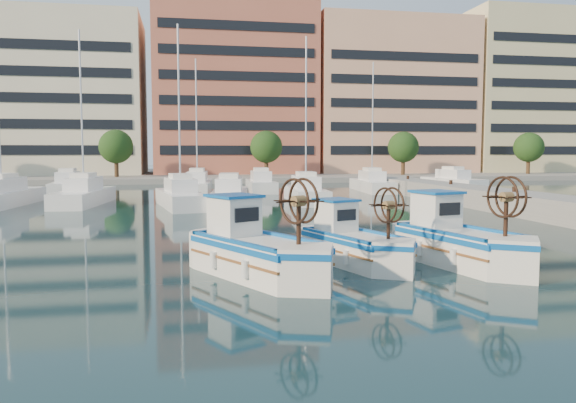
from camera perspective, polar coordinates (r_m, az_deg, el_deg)
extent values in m
plane|color=#17363E|center=(17.24, 10.02, -6.77)|extent=(300.00, 300.00, 0.00)
cube|color=gray|center=(83.08, -6.27, 2.77)|extent=(180.00, 40.00, 0.60)
cube|color=beige|center=(82.95, -22.54, 9.88)|extent=(23.00, 14.00, 21.00)
cube|color=black|center=(76.14, -23.67, 10.32)|extent=(21.16, 0.12, 18.90)
cube|color=#C1634B|center=(81.67, -5.54, 11.73)|extent=(22.00, 14.00, 25.00)
cube|color=black|center=(74.75, -5.08, 12.36)|extent=(20.24, 0.12, 22.50)
cube|color=#F2AC86|center=(86.55, 10.08, 10.30)|extent=(23.00, 14.00, 22.00)
cube|color=black|center=(80.05, 11.86, 10.71)|extent=(21.16, 0.12, 19.80)
cube|color=beige|center=(97.02, 23.13, 9.99)|extent=(22.00, 14.00, 24.00)
cube|color=black|center=(91.27, 25.59, 10.24)|extent=(20.24, 0.12, 21.60)
cylinder|color=#3F2B19|center=(69.81, -17.02, 3.15)|extent=(0.50, 0.50, 3.00)
sphere|color=#264B1B|center=(69.78, -17.08, 5.36)|extent=(4.00, 4.00, 4.00)
cylinder|color=#3F2B19|center=(70.04, -2.21, 3.37)|extent=(0.50, 0.50, 3.00)
sphere|color=#264B1B|center=(70.02, -2.22, 5.58)|extent=(4.00, 4.00, 4.00)
cylinder|color=#3F2B19|center=(74.75, 11.60, 3.37)|extent=(0.50, 0.50, 3.00)
sphere|color=#264B1B|center=(74.72, 11.64, 5.44)|extent=(4.00, 4.00, 4.00)
cylinder|color=#3F2B19|center=(83.16, 23.20, 3.22)|extent=(0.50, 0.50, 3.00)
sphere|color=#264B1B|center=(83.14, 23.27, 5.08)|extent=(4.00, 4.00, 4.00)
cube|color=white|center=(40.65, -27.05, 0.23)|extent=(3.11, 10.44, 1.00)
cube|color=white|center=(39.91, -20.00, 0.40)|extent=(3.10, 8.86, 1.00)
cylinder|color=silver|center=(39.87, -20.24, 8.30)|extent=(0.12, 0.12, 11.00)
cube|color=white|center=(36.58, -10.86, 0.22)|extent=(3.51, 8.40, 1.00)
cylinder|color=silver|center=(36.54, -11.01, 8.84)|extent=(0.12, 0.12, 11.00)
cube|color=white|center=(36.93, -5.98, 0.32)|extent=(3.27, 9.55, 1.00)
cube|color=white|center=(39.68, 1.82, 0.67)|extent=(2.76, 8.59, 1.00)
cylinder|color=silver|center=(39.65, 1.84, 8.62)|extent=(0.12, 0.12, 11.00)
cube|color=white|center=(51.85, -21.43, 1.35)|extent=(2.60, 8.09, 1.00)
cube|color=white|center=(49.48, -9.19, 1.47)|extent=(2.96, 9.22, 1.00)
cylinder|color=silver|center=(49.45, -9.28, 7.84)|extent=(0.12, 0.12, 11.00)
cube|color=white|center=(50.24, -2.77, 1.58)|extent=(2.44, 7.57, 1.00)
cube|color=white|center=(51.31, 8.50, 1.60)|extent=(2.95, 9.22, 1.00)
cylinder|color=silver|center=(51.29, 8.58, 7.75)|extent=(0.12, 0.12, 11.00)
cube|color=white|center=(57.24, 16.37, 1.80)|extent=(3.45, 8.19, 1.00)
cube|color=white|center=(15.84, -3.08, -5.79)|extent=(3.57, 4.60, 1.06)
cube|color=#0C55A7|center=(15.77, -3.09, -4.35)|extent=(3.68, 4.74, 0.16)
cube|color=blue|center=(15.78, -3.09, -4.58)|extent=(3.02, 4.04, 0.06)
cube|color=white|center=(16.67, -5.48, -1.49)|extent=(1.59, 1.68, 1.11)
cube|color=#0C55A7|center=(16.62, -5.50, 0.59)|extent=(1.80, 1.88, 0.08)
cylinder|color=#331E14|center=(14.23, 1.09, -2.46)|extent=(0.12, 0.12, 1.17)
cylinder|color=brown|center=(14.16, 1.10, 0.05)|extent=(0.42, 0.40, 0.28)
torus|color=#331E14|center=(14.06, 0.62, 0.02)|extent=(0.61, 1.08, 1.18)
torus|color=#331E14|center=(14.25, 1.57, 0.08)|extent=(0.61, 1.08, 1.18)
cube|color=white|center=(17.71, 6.83, -4.88)|extent=(2.72, 4.04, 0.93)
cube|color=#0C55A7|center=(17.65, 6.84, -3.75)|extent=(2.80, 4.16, 0.14)
cube|color=blue|center=(17.66, 6.84, -3.93)|extent=(2.27, 3.58, 0.05)
cube|color=white|center=(18.43, 4.91, -1.48)|extent=(1.30, 1.41, 0.98)
cube|color=#0C55A7|center=(18.38, 4.92, 0.17)|extent=(1.47, 1.58, 0.07)
cylinder|color=#331E14|center=(16.31, 10.17, -2.29)|extent=(0.11, 0.11, 1.03)
cylinder|color=brown|center=(16.25, 10.20, -0.36)|extent=(0.35, 0.33, 0.25)
torus|color=#331E14|center=(16.17, 9.84, -0.38)|extent=(0.40, 1.00, 1.04)
torus|color=#331E14|center=(16.34, 10.56, -0.34)|extent=(0.40, 1.00, 1.04)
cube|color=white|center=(18.24, 17.11, -4.58)|extent=(2.74, 4.52, 1.05)
cube|color=#0C55A7|center=(18.18, 17.14, -3.33)|extent=(2.82, 4.66, 0.16)
cube|color=blue|center=(18.19, 17.13, -3.53)|extent=(2.26, 4.02, 0.06)
cube|color=white|center=(19.02, 14.81, -0.86)|extent=(1.38, 1.53, 1.11)
cube|color=#0C55A7|center=(18.97, 14.85, 0.96)|extent=(1.56, 1.71, 0.08)
cylinder|color=#331E14|center=(16.78, 21.25, -1.69)|extent=(0.12, 0.12, 1.17)
cylinder|color=brown|center=(16.72, 21.32, 0.43)|extent=(0.38, 0.35, 0.28)
torus|color=#331E14|center=(16.62, 20.95, 0.42)|extent=(0.34, 1.16, 1.18)
torus|color=#331E14|center=(16.83, 21.68, 0.45)|extent=(0.34, 1.16, 1.18)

